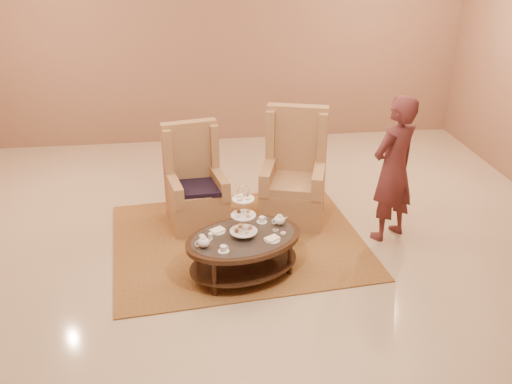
{
  "coord_description": "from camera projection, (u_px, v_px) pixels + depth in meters",
  "views": [
    {
      "loc": [
        -0.6,
        -5.23,
        3.39
      ],
      "look_at": [
        0.1,
        0.2,
        0.77
      ],
      "focal_mm": 40.0,
      "sensor_mm": 36.0,
      "label": 1
    }
  ],
  "objects": [
    {
      "name": "armchair_right",
      "position": [
        294.0,
        182.0,
        7.06
      ],
      "size": [
        0.93,
        0.95,
        1.38
      ],
      "rotation": [
        0.0,
        0.0,
        -0.29
      ],
      "color": "#A5784E",
      "rests_on": "ground"
    },
    {
      "name": "ceiling",
      "position": [
        249.0,
        264.0,
        6.21
      ],
      "size": [
        8.0,
        8.0,
        0.02
      ],
      "primitive_type": "cube",
      "color": "white",
      "rests_on": "ground"
    },
    {
      "name": "rug",
      "position": [
        238.0,
        240.0,
        6.66
      ],
      "size": [
        3.06,
        2.63,
        0.02
      ],
      "rotation": [
        0.0,
        0.0,
        0.09
      ],
      "color": "olive",
      "rests_on": "ground"
    },
    {
      "name": "armchair_left",
      "position": [
        195.0,
        190.0,
        6.95
      ],
      "size": [
        0.78,
        0.8,
        1.23
      ],
      "rotation": [
        0.0,
        0.0,
        0.19
      ],
      "color": "#A5784E",
      "rests_on": "ground"
    },
    {
      "name": "ground",
      "position": [
        249.0,
        264.0,
        6.21
      ],
      "size": [
        8.0,
        8.0,
        0.0
      ],
      "primitive_type": "plane",
      "color": "#C5AF92",
      "rests_on": "ground"
    },
    {
      "name": "wall_back",
      "position": [
        219.0,
        35.0,
        9.04
      ],
      "size": [
        8.0,
        0.04,
        3.5
      ],
      "primitive_type": "cube",
      "color": "#956851",
      "rests_on": "ground"
    },
    {
      "name": "person",
      "position": [
        394.0,
        169.0,
        6.41
      ],
      "size": [
        0.75,
        0.67,
        1.72
      ],
      "rotation": [
        0.0,
        0.0,
        3.66
      ],
      "color": "#542426",
      "rests_on": "ground"
    },
    {
      "name": "tea_table",
      "position": [
        244.0,
        243.0,
        5.88
      ],
      "size": [
        1.45,
        1.21,
        1.04
      ],
      "rotation": [
        0.0,
        0.0,
        0.34
      ],
      "color": "black",
      "rests_on": "ground"
    }
  ]
}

